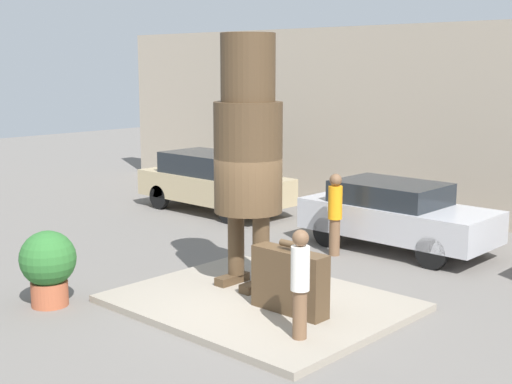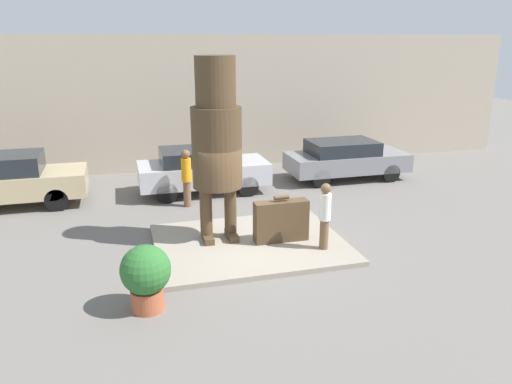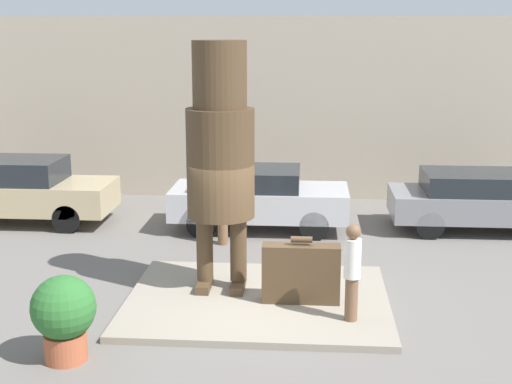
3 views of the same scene
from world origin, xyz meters
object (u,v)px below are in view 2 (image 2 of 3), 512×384
Objects in this scene: planter_pot at (146,275)px; worker_hivis at (186,176)px; giant_suitcase at (281,221)px; parked_car_silver at (202,169)px; tourist at (325,213)px; parked_car_grey at (346,158)px; statue_figure at (217,136)px; parked_car_tan at (6,180)px.

planter_pot is 0.73× the size of worker_hivis.
parked_car_silver is (-1.16, 5.07, 0.18)m from giant_suitcase.
tourist reaches higher than giant_suitcase.
worker_hivis is (-0.71, -1.34, 0.17)m from parked_car_silver.
statue_figure is at bearing -140.54° from parked_car_grey.
statue_figure reaches higher than parked_car_tan.
tourist reaches higher than parked_car_grey.
parked_car_silver is at bearing 85.68° from statue_figure.
parked_car_grey is at bearing 60.55° from tourist.
parked_car_silver is at bearing 62.18° from worker_hivis.
parked_car_silver reaches higher than giant_suitcase.
planter_pot is at bearing -124.42° from statue_figure.
parked_car_tan is 1.04× the size of parked_car_grey.
parked_car_tan is at bearing 164.78° from worker_hivis.
worker_hivis is at bearing 116.58° from giant_suitcase.
planter_pot is at bearing -135.39° from parked_car_grey.
worker_hivis reaches higher than parked_car_tan.
statue_figure is at bearing -83.29° from worker_hivis.
tourist is 6.18m from parked_car_silver.
giant_suitcase is 0.31× the size of parked_car_grey.
parked_car_tan is 8.44m from planter_pot.
statue_figure is 2.51× the size of worker_hivis.
tourist is 0.37× the size of parked_car_grey.
worker_hivis is (-0.37, 3.14, -1.80)m from statue_figure.
parked_car_tan reaches higher than parked_car_silver.
parked_car_silver is 1.53m from worker_hivis.
statue_figure is 3.43× the size of planter_pot.
parked_car_tan reaches higher than giant_suitcase.
tourist is 5.25m from worker_hivis.
worker_hivis is at bearing -15.22° from parked_car_tan.
statue_figure reaches higher than worker_hivis.
statue_figure reaches higher than planter_pot.
statue_figure reaches higher than parked_car_grey.
tourist reaches higher than planter_pot.
planter_pot is at bearing -105.09° from worker_hivis.
worker_hivis is at bearing 74.91° from planter_pot.
statue_figure is 7.65m from parked_car_tan.
statue_figure is 1.05× the size of parked_car_silver.
tourist is at bearing -119.45° from parked_car_grey.
parked_car_tan is (-5.79, 4.62, -1.92)m from statue_figure.
planter_pot is (-7.82, -7.71, -0.04)m from parked_car_grey.
parked_car_tan is at bearing 144.49° from giant_suitcase.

